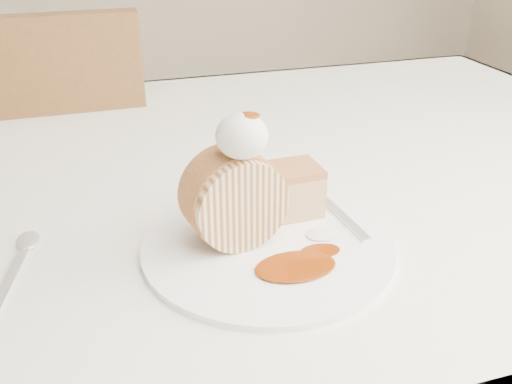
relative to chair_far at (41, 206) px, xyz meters
name	(u,v)px	position (x,y,z in m)	size (l,w,h in m)	color
table	(220,223)	(0.28, -0.41, 0.14)	(1.40, 0.90, 0.75)	silver
chair_far	(41,206)	(0.00, 0.00, 0.00)	(0.43, 0.43, 0.91)	brown
plate	(268,246)	(0.28, -0.63, 0.23)	(0.26, 0.26, 0.01)	white
roulade_slice	(234,199)	(0.25, -0.61, 0.28)	(0.10, 0.10, 0.05)	beige
cake_chunk	(293,192)	(0.32, -0.57, 0.26)	(0.06, 0.05, 0.05)	#B17143
whipped_cream	(242,136)	(0.25, -0.62, 0.35)	(0.05, 0.05, 0.04)	white
caramel_drizzle	(247,110)	(0.26, -0.62, 0.38)	(0.03, 0.02, 0.01)	#6F2604
caramel_pool	(295,266)	(0.29, -0.68, 0.24)	(0.08, 0.05, 0.00)	#6F2604
fork	(342,216)	(0.37, -0.60, 0.24)	(0.02, 0.15, 0.00)	silver
spoon	(8,283)	(0.02, -0.61, 0.23)	(0.02, 0.14, 0.00)	silver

